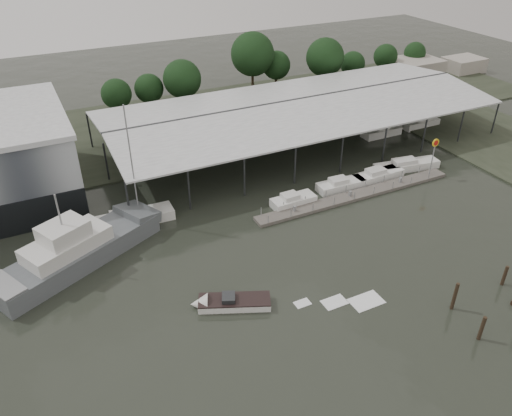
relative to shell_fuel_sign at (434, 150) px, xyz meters
name	(u,v)px	position (x,y,z in m)	size (l,w,h in m)	color
ground	(293,276)	(-27.00, -9.99, -3.93)	(200.00, 200.00, 0.00)	#262B22
land_strip_far	(164,128)	(-27.00, 32.01, -3.83)	(140.00, 30.00, 0.30)	#383F2F
covered_boat_shed	(299,103)	(-10.00, 18.01, 2.20)	(58.24, 24.00, 6.96)	silver
floating_dock	(356,195)	(-12.00, 0.01, -3.72)	(28.00, 2.00, 1.40)	#5F5A54
shell_fuel_sign	(434,150)	(0.00, 0.00, 0.00)	(1.10, 0.18, 5.55)	gray
distant_commercial_buildings	(430,68)	(32.03, 34.70, -2.08)	(22.00, 8.00, 4.00)	#9E968B
grey_trawler	(79,249)	(-45.38, 1.82, -2.35)	(18.66, 12.40, 8.84)	#555A5E
white_sailboat	(135,218)	(-38.54, 6.53, -3.26)	(8.76, 2.91, 14.41)	white
speedboat_underway	(228,303)	(-34.50, -11.08, -3.53)	(17.32, 8.69, 2.00)	white
moored_cruiser_0	(293,201)	(-20.17, 1.84, -3.31)	(5.60, 2.30, 1.70)	white
moored_cruiser_1	(341,185)	(-12.63, 2.55, -3.31)	(6.59, 2.50, 1.70)	white
moored_cruiser_2	(378,175)	(-6.71, 2.55, -3.31)	(7.32, 2.39, 1.70)	white
moored_cruiser_3	(406,165)	(-1.36, 3.12, -3.31)	(9.56, 3.62, 1.70)	white
mooring_pilings	(509,319)	(-13.78, -24.42, -2.93)	(7.93, 8.46, 3.57)	#332719
horizon_tree_line	(270,64)	(-4.57, 37.66, 2.44)	(67.40, 12.41, 11.93)	black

